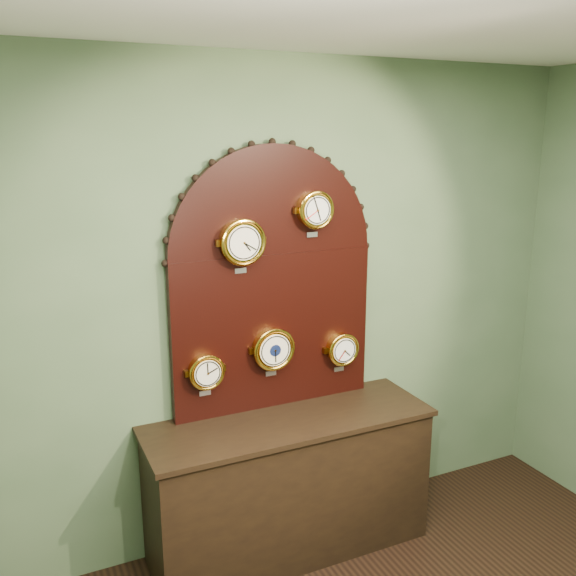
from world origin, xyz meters
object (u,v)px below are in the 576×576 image
shop_counter (289,487)px  roman_clock (242,242)px  display_board (273,272)px  barometer (273,349)px  arabic_clock (315,210)px  hygrometer (206,372)px  tide_clock (342,349)px

shop_counter → roman_clock: roman_clock is taller
display_board → barometer: bearing=-115.2°
arabic_clock → barometer: (-0.26, -0.00, -0.77)m
roman_clock → arabic_clock: size_ratio=1.15×
hygrometer → roman_clock: bearing=-0.3°
shop_counter → tide_clock: size_ratio=6.31×
shop_counter → display_board: size_ratio=1.05×
barometer → tide_clock: size_ratio=1.18×
tide_clock → roman_clock: bearing=-179.9°
display_board → arabic_clock: bearing=-16.3°
shop_counter → hygrometer: (-0.43, 0.15, 0.73)m
barometer → shop_counter: bearing=-78.3°
shop_counter → tide_clock: (0.42, 0.15, 0.73)m
display_board → arabic_clock: display_board is taller
roman_clock → barometer: (0.17, -0.00, -0.62)m
display_board → barometer: 0.43m
display_board → tide_clock: (0.42, -0.07, -0.50)m
hygrometer → tide_clock: (0.85, -0.00, 0.00)m
display_board → barometer: (-0.03, -0.07, -0.43)m
roman_clock → display_board: bearing=18.1°
hygrometer → tide_clock: bearing=-0.0°
display_board → hygrometer: size_ratio=6.06×
barometer → tide_clock: barometer is taller
shop_counter → roman_clock: (-0.21, 0.15, 1.42)m
roman_clock → barometer: size_ratio=1.01×
display_board → hygrometer: (-0.43, -0.07, -0.50)m
shop_counter → arabic_clock: size_ratio=6.07×
roman_clock → tide_clock: (0.62, 0.00, -0.69)m
display_board → tide_clock: size_ratio=6.03×
shop_counter → roman_clock: size_ratio=5.29×
arabic_clock → tide_clock: bearing=0.1°
arabic_clock → tide_clock: arabic_clock is taller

